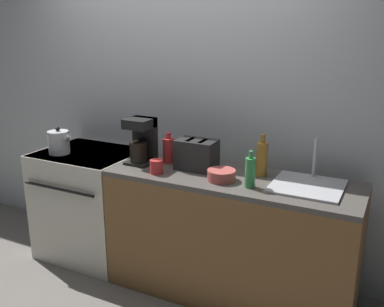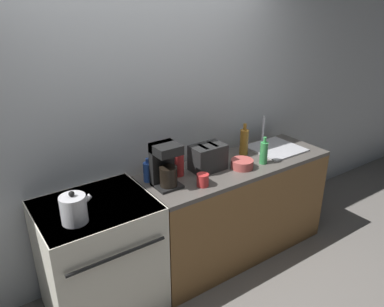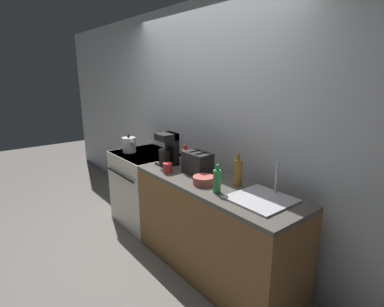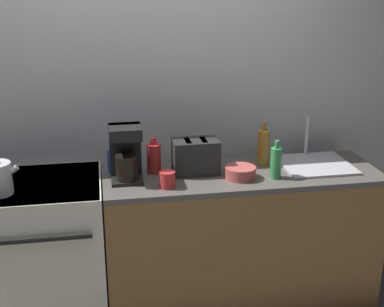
% 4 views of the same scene
% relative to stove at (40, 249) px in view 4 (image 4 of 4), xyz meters
% --- Properties ---
extents(wall_back, '(8.00, 0.05, 2.60)m').
position_rel_stove_xyz_m(wall_back, '(0.66, 0.39, 0.84)').
color(wall_back, silver).
rests_on(wall_back, ground_plane).
extents(stove, '(0.80, 0.71, 0.91)m').
position_rel_stove_xyz_m(stove, '(0.00, 0.00, 0.00)').
color(stove, silver).
rests_on(stove, ground_plane).
extents(counter_block, '(1.74, 0.59, 0.91)m').
position_rel_stove_xyz_m(counter_block, '(1.28, -0.04, -0.01)').
color(counter_block, brown).
rests_on(counter_block, ground_plane).
extents(toaster, '(0.28, 0.19, 0.21)m').
position_rel_stove_xyz_m(toaster, '(0.99, 0.01, 0.55)').
color(toaster, black).
rests_on(toaster, counter_block).
extents(coffee_maker, '(0.19, 0.19, 0.34)m').
position_rel_stove_xyz_m(coffee_maker, '(0.56, -0.04, 0.62)').
color(coffee_maker, black).
rests_on(coffee_maker, counter_block).
extents(sink_tray, '(0.44, 0.44, 0.28)m').
position_rel_stove_xyz_m(sink_tray, '(1.78, 0.00, 0.46)').
color(sink_tray, '#B7B7BC').
rests_on(sink_tray, counter_block).
extents(bottle_amber, '(0.08, 0.08, 0.29)m').
position_rel_stove_xyz_m(bottle_amber, '(1.45, 0.08, 0.56)').
color(bottle_amber, '#9E6B23').
rests_on(bottle_amber, counter_block).
extents(bottle_red, '(0.09, 0.09, 0.23)m').
position_rel_stove_xyz_m(bottle_red, '(0.73, 0.06, 0.54)').
color(bottle_red, '#B72828').
rests_on(bottle_red, counter_block).
extents(bottle_green, '(0.07, 0.07, 0.24)m').
position_rel_stove_xyz_m(bottle_green, '(1.45, -0.17, 0.54)').
color(bottle_green, '#338C47').
rests_on(bottle_green, counter_block).
extents(bottle_blue, '(0.07, 0.07, 0.19)m').
position_rel_stove_xyz_m(bottle_blue, '(0.48, 0.10, 0.52)').
color(bottle_blue, '#2D56B7').
rests_on(bottle_blue, counter_block).
extents(cup_red, '(0.09, 0.09, 0.10)m').
position_rel_stove_xyz_m(cup_red, '(0.78, -0.20, 0.49)').
color(cup_red, red).
rests_on(cup_red, counter_block).
extents(bowl, '(0.19, 0.19, 0.07)m').
position_rel_stove_xyz_m(bowl, '(1.24, -0.13, 0.48)').
color(bowl, '#B24C47').
rests_on(bowl, counter_block).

